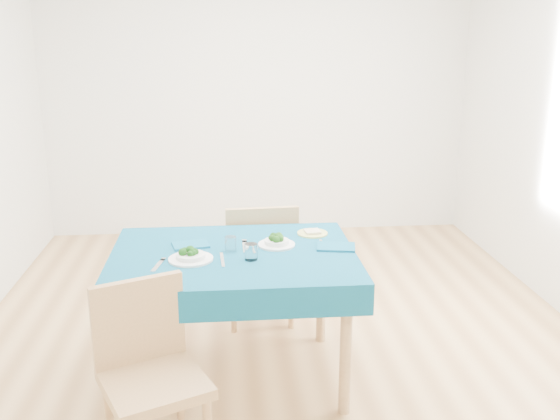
{
  "coord_description": "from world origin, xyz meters",
  "views": [
    {
      "loc": [
        -0.34,
        -3.69,
        1.91
      ],
      "look_at": [
        0.0,
        0.0,
        0.85
      ],
      "focal_mm": 40.0,
      "sensor_mm": 36.0,
      "label": 1
    }
  ],
  "objects": [
    {
      "name": "napkin_far",
      "position": [
        0.27,
        -0.47,
        0.76
      ],
      "size": [
        0.23,
        0.18,
        0.01
      ],
      "primitive_type": "cube",
      "rotation": [
        0.0,
        0.0,
        -0.19
      ],
      "color": "navy",
      "rests_on": "table"
    },
    {
      "name": "knife_near",
      "position": [
        -0.36,
        -0.6,
        0.76
      ],
      "size": [
        0.03,
        0.22,
        0.0
      ],
      "primitive_type": "cube",
      "rotation": [
        0.0,
        0.0,
        0.05
      ],
      "color": "silver",
      "rests_on": "table"
    },
    {
      "name": "chair_near",
      "position": [
        -0.67,
        -1.23,
        0.53
      ],
      "size": [
        0.57,
        0.59,
        1.06
      ],
      "primitive_type": "cube",
      "rotation": [
        0.0,
        0.0,
        0.42
      ],
      "color": "#A77E4E",
      "rests_on": "ground"
    },
    {
      "name": "chair_far",
      "position": [
        -0.12,
        0.27,
        0.58
      ],
      "size": [
        0.49,
        0.53,
        1.16
      ],
      "primitive_type": "cube",
      "rotation": [
        0.0,
        0.0,
        3.2
      ],
      "color": "#A77E4E",
      "rests_on": "ground"
    },
    {
      "name": "fork_far",
      "position": [
        -0.23,
        -0.41,
        0.76
      ],
      "size": [
        0.03,
        0.2,
        0.0
      ],
      "primitive_type": "cube",
      "rotation": [
        0.0,
        0.0,
        0.0
      ],
      "color": "silver",
      "rests_on": "table"
    },
    {
      "name": "tumbler_center",
      "position": [
        -0.31,
        -0.47,
        0.8
      ],
      "size": [
        0.06,
        0.06,
        0.08
      ],
      "primitive_type": "cylinder",
      "color": "white",
      "rests_on": "table"
    },
    {
      "name": "bowl_near",
      "position": [
        -0.52,
        -0.59,
        0.79
      ],
      "size": [
        0.24,
        0.24,
        0.07
      ],
      "primitive_type": null,
      "color": "white",
      "rests_on": "table"
    },
    {
      "name": "tumbler_side",
      "position": [
        -0.21,
        -0.61,
        0.8
      ],
      "size": [
        0.07,
        0.07,
        0.09
      ],
      "primitive_type": "cylinder",
      "color": "white",
      "rests_on": "table"
    },
    {
      "name": "bread_slice",
      "position": [
        0.17,
        -0.21,
        0.77
      ],
      "size": [
        0.1,
        0.1,
        0.01
      ],
      "primitive_type": "cube",
      "rotation": [
        0.0,
        0.0,
        0.13
      ],
      "color": "beige",
      "rests_on": "side_plate"
    },
    {
      "name": "napkin_near",
      "position": [
        -0.54,
        -0.36,
        0.76
      ],
      "size": [
        0.22,
        0.18,
        0.01
      ],
      "primitive_type": "cube",
      "rotation": [
        0.0,
        0.0,
        0.21
      ],
      "color": "navy",
      "rests_on": "table"
    },
    {
      "name": "knife_far",
      "position": [
        0.2,
        -0.43,
        0.76
      ],
      "size": [
        0.03,
        0.2,
        0.0
      ],
      "primitive_type": "cube",
      "rotation": [
        0.0,
        0.0,
        -0.08
      ],
      "color": "silver",
      "rests_on": "table"
    },
    {
      "name": "fork_near",
      "position": [
        -0.69,
        -0.65,
        0.76
      ],
      "size": [
        0.06,
        0.18,
        0.0
      ],
      "primitive_type": "cube",
      "rotation": [
        0.0,
        0.0,
        -0.21
      ],
      "color": "silver",
      "rests_on": "table"
    },
    {
      "name": "room_shell",
      "position": [
        0.0,
        0.0,
        1.35
      ],
      "size": [
        4.02,
        4.52,
        2.73
      ],
      "color": "#AA7B47",
      "rests_on": "ground"
    },
    {
      "name": "side_plate",
      "position": [
        0.17,
        -0.21,
        0.76
      ],
      "size": [
        0.18,
        0.18,
        0.01
      ],
      "primitive_type": "cylinder",
      "color": "#C6CC63",
      "rests_on": "table"
    },
    {
      "name": "table",
      "position": [
        -0.3,
        -0.5,
        0.38
      ],
      "size": [
        1.32,
        1.0,
        0.76
      ],
      "primitive_type": "cube",
      "color": "navy",
      "rests_on": "ground"
    },
    {
      "name": "bowl_far",
      "position": [
        -0.06,
        -0.4,
        0.79
      ],
      "size": [
        0.21,
        0.21,
        0.06
      ],
      "primitive_type": null,
      "color": "white",
      "rests_on": "table"
    }
  ]
}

